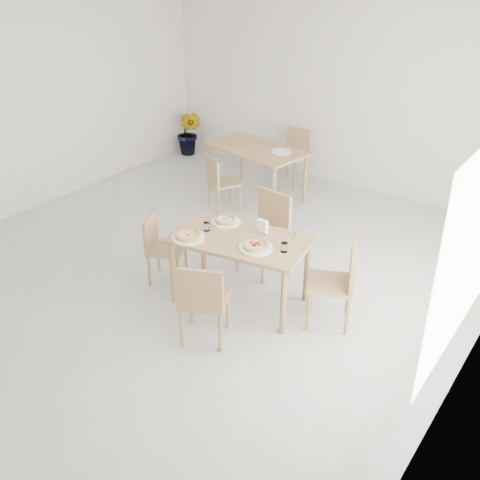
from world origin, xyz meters
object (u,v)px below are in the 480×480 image
Objects in this scene: chair_north at (267,227)px; tumbler_a at (284,247)px; chair_west at (160,244)px; plate_margherita at (188,237)px; tumbler_b at (207,227)px; plate_mushroom at (226,222)px; second_table at (257,154)px; pizza_margherita at (188,235)px; chair_back_n at (294,152)px; chair_back_s at (220,180)px; chair_east at (339,279)px; plate_empty at (281,152)px; pizza_mushroom at (226,220)px; plate_pepperoni at (256,248)px; napkin_holder at (262,226)px; pizza_pepperoni at (256,246)px; potted_plant at (189,133)px; chair_south at (203,298)px; main_table at (240,246)px.

chair_north is 10.15× the size of tumbler_a.
chair_west is 2.33× the size of plate_margherita.
chair_west is at bearing -172.17° from tumbler_b.
plate_mushroom is 0.20× the size of second_table.
chair_back_n reaches higher than pizza_margherita.
tumbler_a is (0.82, -0.17, 0.04)m from plate_mushroom.
chair_east is at bearing 178.79° from chair_back_s.
plate_margherita is at bearing -99.91° from tumbler_b.
plate_mushroom is 0.84m from tumbler_a.
plate_empty is (-1.53, 2.42, -0.04)m from tumbler_a.
plate_pepperoni is at bearing -26.30° from pizza_mushroom.
napkin_holder reaches higher than pizza_mushroom.
tumbler_b is at bearing 177.48° from pizza_pepperoni.
pizza_margherita is at bearing -96.07° from chair_north.
chair_back_n is at bearing -73.21° from chair_back_s.
plate_margherita is 3.64× the size of tumbler_a.
tumbler_b is (-0.87, -0.08, -0.00)m from tumbler_a.
pizza_pepperoni is at bearing -89.88° from chair_east.
potted_plant is (-2.01, 0.86, -0.26)m from second_table.
napkin_holder is (-0.14, 0.32, 0.03)m from pizza_pepperoni.
plate_pepperoni is 2.60m from chair_back_s.
tumbler_b is (-0.50, 0.70, 0.30)m from chair_south.
tumbler_a is at bearing -109.07° from chair_west.
tumbler_a is (0.25, 0.11, 0.01)m from pizza_pepperoni.
second_table is (-1.27, 1.68, 0.13)m from chair_north.
chair_west is 0.69m from tumbler_b.
pizza_mushroom is 0.30× the size of chair_back_n.
plate_margherita is 0.25m from tumbler_b.
chair_back_s is at bearing 135.26° from pizza_pepperoni.
potted_plant is (-3.11, 3.08, -0.36)m from plate_mushroom.
second_table is (-1.01, 2.72, -0.12)m from pizza_margherita.
tumbler_a is 0.88m from tumbler_b.
second_table is at bearing 123.83° from pizza_pepperoni.
main_table is at bearing 159.57° from plate_pepperoni.
pizza_margherita and pizza_mushroom have the same top height.
pizza_mushroom is at bearing -54.20° from second_table.
chair_back_s is 0.91× the size of chair_back_n.
pizza_margherita is at bearing -131.88° from napkin_holder.
pizza_mushroom is 2.78× the size of tumbler_a.
chair_north is 10.42× the size of tumbler_b.
second_table is at bearing 111.13° from main_table.
chair_south is 0.91m from tumbler_a.
plate_pepperoni is (0.40, -0.83, 0.22)m from chair_north.
plate_pepperoni and plate_empty have the same top height.
pizza_pepperoni is (0.67, 0.21, 0.02)m from plate_margherita.
potted_plant is (-1.85, 1.54, -0.05)m from chair_back_s.
chair_back_s is at bearing 129.39° from plate_mushroom.
pizza_margherita reaches higher than main_table.
pizza_margherita is 0.51m from pizza_mushroom.
plate_empty is at bearing -95.63° from chair_south.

